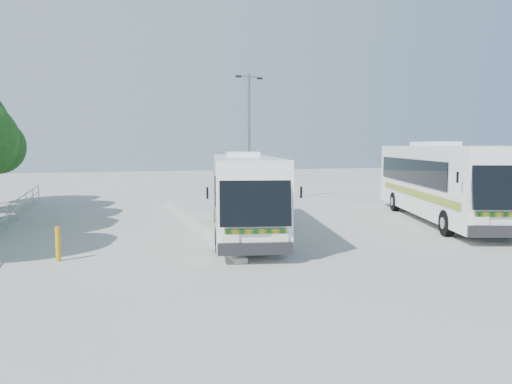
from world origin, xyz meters
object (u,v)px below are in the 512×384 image
object	(u,v)px
coach_adjacent	(441,180)
bollard	(58,244)
coach_main	(243,191)
lamppost	(249,132)

from	to	relation	value
coach_adjacent	bollard	world-z (taller)	coach_adjacent
coach_adjacent	coach_main	bearing A→B (deg)	-159.35
lamppost	coach_adjacent	bearing A→B (deg)	-76.41
coach_main	coach_adjacent	size ratio (longest dim) A/B	0.89
coach_main	lamppost	size ratio (longest dim) A/B	1.42
coach_main	bollard	world-z (taller)	coach_main
coach_adjacent	bollard	distance (m)	16.86
lamppost	bollard	world-z (taller)	lamppost
coach_adjacent	lamppost	distance (m)	12.38
coach_adjacent	lamppost	xyz separation A→B (m)	(-6.19, 10.43, 2.47)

